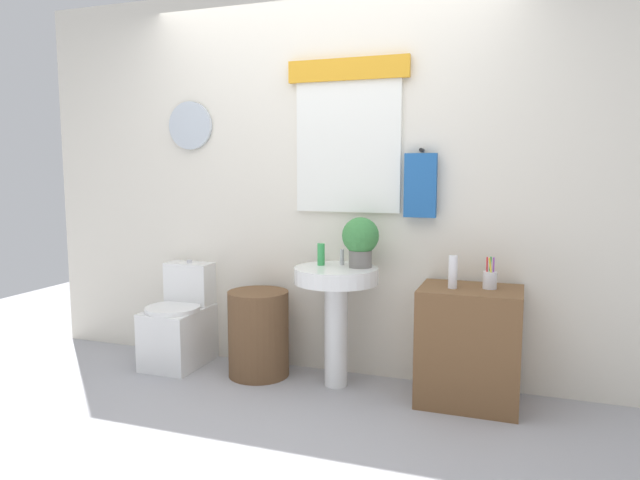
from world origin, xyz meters
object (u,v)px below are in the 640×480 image
(toilet, at_px, (181,325))
(pedestal_sink, at_px, (336,296))
(lotion_bottle, at_px, (453,272))
(wooden_cabinet, at_px, (469,346))
(toothbrush_cup, at_px, (490,279))
(potted_plant, at_px, (360,239))
(soap_bottle, at_px, (321,254))
(laundry_hamper, at_px, (258,333))

(toilet, height_order, pedestal_sink, pedestal_sink)
(toilet, relative_size, lotion_bottle, 3.80)
(toilet, bearing_deg, lotion_bottle, -2.11)
(wooden_cabinet, distance_m, toothbrush_cup, 0.42)
(toilet, height_order, toothbrush_cup, toothbrush_cup)
(toilet, relative_size, potted_plant, 2.30)
(soap_bottle, bearing_deg, toilet, -178.94)
(toilet, bearing_deg, pedestal_sink, -1.47)
(soap_bottle, bearing_deg, pedestal_sink, -22.62)
(toothbrush_cup, bearing_deg, toilet, 179.72)
(pedestal_sink, bearing_deg, lotion_bottle, -3.15)
(laundry_hamper, xyz_separation_m, soap_bottle, (0.43, 0.05, 0.55))
(pedestal_sink, bearing_deg, wooden_cabinet, 0.00)
(pedestal_sink, height_order, toothbrush_cup, toothbrush_cup)
(pedestal_sink, xyz_separation_m, lotion_bottle, (0.73, -0.04, 0.20))
(toilet, height_order, lotion_bottle, lotion_bottle)
(wooden_cabinet, relative_size, lotion_bottle, 3.63)
(pedestal_sink, distance_m, wooden_cabinet, 0.86)
(laundry_hamper, relative_size, wooden_cabinet, 0.83)
(toilet, xyz_separation_m, toothbrush_cup, (2.11, -0.01, 0.47))
(laundry_hamper, xyz_separation_m, potted_plant, (0.69, 0.06, 0.66))
(soap_bottle, relative_size, lotion_bottle, 0.74)
(toothbrush_cup, bearing_deg, soap_bottle, 178.36)
(laundry_hamper, distance_m, pedestal_sink, 0.63)
(laundry_hamper, bearing_deg, potted_plant, 4.97)
(wooden_cabinet, bearing_deg, lotion_bottle, -158.70)
(laundry_hamper, height_order, pedestal_sink, pedestal_sink)
(soap_bottle, height_order, toothbrush_cup, soap_bottle)
(laundry_hamper, distance_m, potted_plant, 0.96)
(pedestal_sink, relative_size, lotion_bottle, 4.02)
(soap_bottle, distance_m, toothbrush_cup, 1.06)
(wooden_cabinet, distance_m, lotion_bottle, 0.46)
(wooden_cabinet, bearing_deg, laundry_hamper, 180.00)
(potted_plant, bearing_deg, wooden_cabinet, -4.97)
(soap_bottle, xyz_separation_m, lotion_bottle, (0.85, -0.09, -0.05))
(wooden_cabinet, xyz_separation_m, toothbrush_cup, (0.10, 0.02, 0.40))
(laundry_hamper, relative_size, soap_bottle, 4.08)
(toilet, relative_size, soap_bottle, 5.17)
(soap_bottle, xyz_separation_m, potted_plant, (0.26, 0.01, 0.11))
(toothbrush_cup, bearing_deg, lotion_bottle, -163.73)
(toilet, height_order, laundry_hamper, toilet)
(soap_bottle, distance_m, lotion_bottle, 0.85)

